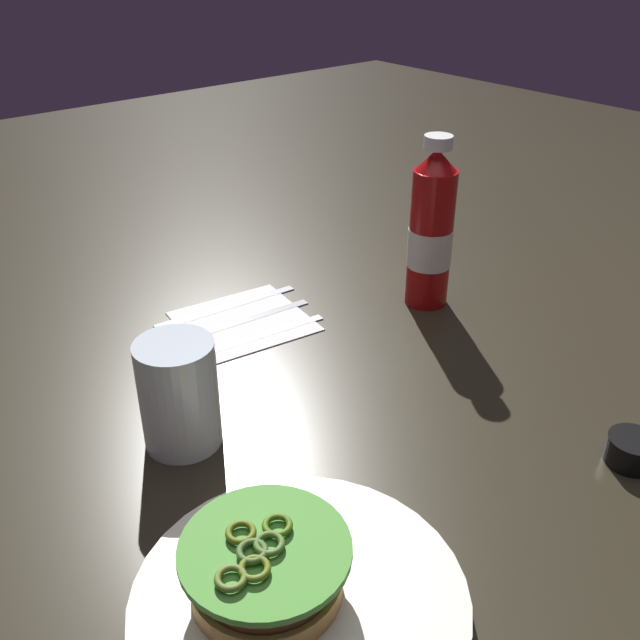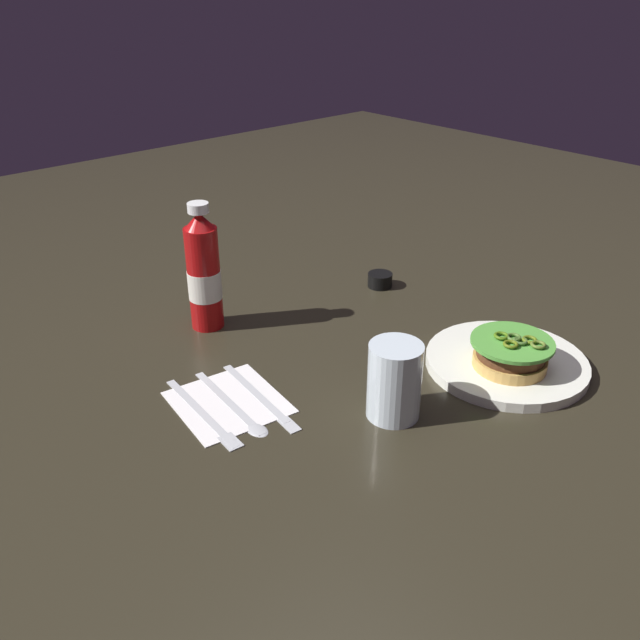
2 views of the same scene
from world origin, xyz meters
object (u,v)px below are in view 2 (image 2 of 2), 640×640
object	(u,v)px
water_glass	(394,381)
fork_utensil	(207,416)
spoon_utensil	(238,410)
napkin	(228,402)
butter_knife	(264,399)
condiment_cup	(380,280)
burger_sandwich	(511,353)
dinner_plate	(506,362)
ketchup_bottle	(204,274)

from	to	relation	value
water_glass	fork_utensil	bearing A→B (deg)	-129.51
water_glass	spoon_utensil	size ratio (longest dim) A/B	0.58
napkin	fork_utensil	size ratio (longest dim) A/B	0.76
spoon_utensil	butter_knife	xyz separation A→B (m)	(0.00, 0.04, 0.00)
condiment_cup	butter_knife	xyz separation A→B (m)	(0.16, -0.42, -0.01)
burger_sandwich	spoon_utensil	distance (m)	0.42
burger_sandwich	butter_knife	size ratio (longest dim) A/B	0.61
water_glass	spoon_utensil	world-z (taller)	water_glass
dinner_plate	condiment_cup	distance (m)	0.35
condiment_cup	burger_sandwich	bearing A→B (deg)	-14.33
dinner_plate	ketchup_bottle	xyz separation A→B (m)	(-0.43, -0.27, 0.09)
burger_sandwich	fork_utensil	bearing A→B (deg)	-117.93
water_glass	spoon_utensil	distance (m)	0.23
condiment_cup	napkin	distance (m)	0.48
ketchup_bottle	spoon_utensil	world-z (taller)	ketchup_bottle
burger_sandwich	napkin	distance (m)	0.43
ketchup_bottle	water_glass	world-z (taller)	ketchup_bottle
fork_utensil	butter_knife	bearing A→B (deg)	77.33
water_glass	condiment_cup	world-z (taller)	water_glass
ketchup_bottle	condiment_cup	bearing A→B (deg)	75.32
water_glass	fork_utensil	size ratio (longest dim) A/B	0.55
water_glass	condiment_cup	xyz separation A→B (m)	(-0.31, 0.30, -0.04)
burger_sandwich	spoon_utensil	world-z (taller)	burger_sandwich
burger_sandwich	water_glass	world-z (taller)	water_glass
condiment_cup	butter_knife	bearing A→B (deg)	-68.86
napkin	spoon_utensil	distance (m)	0.03
napkin	fork_utensil	world-z (taller)	fork_utensil
ketchup_bottle	fork_utensil	bearing A→B (deg)	-34.02
spoon_utensil	condiment_cup	bearing A→B (deg)	109.01
condiment_cup	fork_utensil	size ratio (longest dim) A/B	0.24
burger_sandwich	fork_utensil	size ratio (longest dim) A/B	0.62
ketchup_bottle	water_glass	distance (m)	0.41
ketchup_bottle	butter_knife	bearing A→B (deg)	-15.89
burger_sandwich	condiment_cup	distance (m)	0.37
butter_knife	dinner_plate	bearing A→B (deg)	62.11
dinner_plate	napkin	world-z (taller)	dinner_plate
spoon_utensil	butter_knife	bearing A→B (deg)	86.55
butter_knife	fork_utensil	bearing A→B (deg)	-102.67
dinner_plate	ketchup_bottle	size ratio (longest dim) A/B	1.12
butter_knife	burger_sandwich	bearing A→B (deg)	58.61
ketchup_bottle	condiment_cup	size ratio (longest dim) A/B	4.62
napkin	spoon_utensil	bearing A→B (deg)	-6.34
napkin	water_glass	bearing A→B (deg)	41.10
condiment_cup	spoon_utensil	bearing A→B (deg)	-70.99
water_glass	butter_knife	distance (m)	0.20
burger_sandwich	condiment_cup	size ratio (longest dim) A/B	2.59
condiment_cup	fork_utensil	xyz separation A→B (m)	(0.14, -0.50, -0.01)
napkin	ketchup_bottle	bearing A→B (deg)	153.04
napkin	butter_knife	size ratio (longest dim) A/B	0.75
spoon_utensil	dinner_plate	bearing A→B (deg)	64.51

